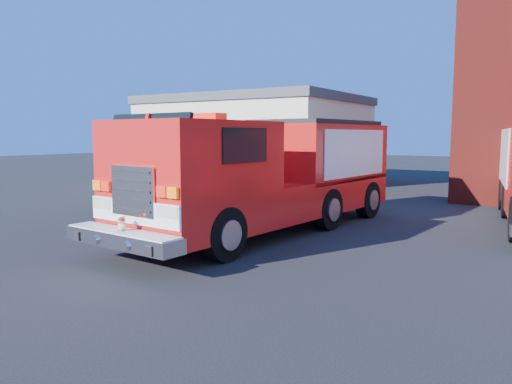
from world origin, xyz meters
The scene contains 4 objects.
ground centered at (0.00, 0.00, 0.00)m, with size 100.00×100.00×0.00m, color black.
side_building centered at (-9.00, 13.00, 2.20)m, with size 10.20×8.20×4.35m.
fire_engine centered at (-1.18, 1.41, 1.46)m, with size 3.28×9.31×2.81m.
pickup_truck centered at (-5.80, 3.94, 0.94)m, with size 3.61×6.40×1.98m.
Camera 1 is at (5.09, -9.23, 2.39)m, focal length 35.00 mm.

